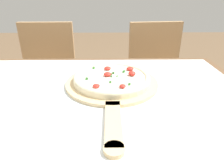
{
  "coord_description": "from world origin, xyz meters",
  "views": [
    {
      "loc": [
        0.04,
        -0.58,
        1.1
      ],
      "look_at": [
        0.05,
        0.08,
        0.8
      ],
      "focal_mm": 32.0,
      "sensor_mm": 36.0,
      "label": 1
    }
  ],
  "objects_px": {
    "pizza": "(112,78)",
    "chair_left": "(48,77)",
    "chair_right": "(156,76)",
    "pizza_peel": "(112,85)"
  },
  "relations": [
    {
      "from": "chair_right",
      "to": "pizza",
      "type": "bearing_deg",
      "value": -122.71
    },
    {
      "from": "pizza_peel",
      "to": "chair_right",
      "type": "xyz_separation_m",
      "value": [
        0.34,
        0.68,
        -0.26
      ]
    },
    {
      "from": "pizza",
      "to": "chair_left",
      "type": "xyz_separation_m",
      "value": [
        -0.46,
        0.65,
        -0.28
      ]
    },
    {
      "from": "pizza_peel",
      "to": "pizza",
      "type": "bearing_deg",
      "value": 89.0
    },
    {
      "from": "pizza",
      "to": "chair_right",
      "type": "height_order",
      "value": "chair_right"
    },
    {
      "from": "chair_right",
      "to": "chair_left",
      "type": "bearing_deg",
      "value": 174.41
    },
    {
      "from": "pizza",
      "to": "chair_left",
      "type": "relative_size",
      "value": 0.33
    },
    {
      "from": "pizza",
      "to": "chair_right",
      "type": "distance_m",
      "value": 0.78
    },
    {
      "from": "pizza",
      "to": "chair_right",
      "type": "xyz_separation_m",
      "value": [
        0.33,
        0.65,
        -0.28
      ]
    },
    {
      "from": "pizza_peel",
      "to": "chair_right",
      "type": "relative_size",
      "value": 0.62
    }
  ]
}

